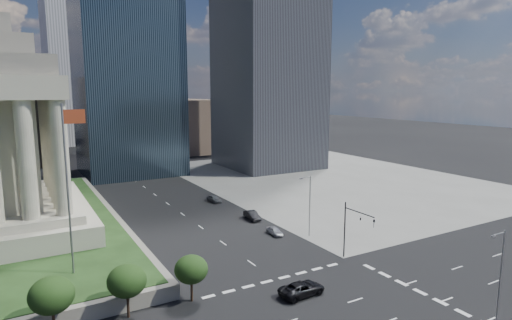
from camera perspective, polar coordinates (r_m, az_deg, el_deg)
ground at (r=133.27m, az=-17.62°, el=-1.30°), size 500.00×500.00×0.00m
sidewalk_ne at (r=116.98m, az=9.59°, el=-2.41°), size 68.00×90.00×0.03m
flagpole at (r=53.64m, az=-23.71°, el=-2.50°), size 2.52×0.24×20.00m
midrise_glass at (r=126.96m, az=-16.89°, el=11.84°), size 26.00×26.00×60.00m
highrise_ne at (r=135.42m, az=1.62°, el=20.57°), size 26.00×28.00×100.00m
building_filler_ne at (r=169.56m, az=-9.34°, el=4.58°), size 20.00×30.00×20.00m
building_filler_nw at (r=158.72m, az=-30.90°, el=4.54°), size 24.00×30.00×28.00m
traffic_signal_ne at (r=60.46m, az=12.91°, el=-8.38°), size 0.30×5.74×8.00m
street_lamp_south at (r=49.36m, az=29.74°, el=-12.96°), size 2.13×0.22×10.00m
street_lamp_north at (r=69.19m, az=7.07°, el=-5.62°), size 2.13×0.22×10.00m
pickup_truck at (r=51.62m, az=6.16°, el=-16.68°), size 5.75×2.90×1.56m
parked_sedan_near at (r=70.89m, az=2.52°, el=-9.43°), size 1.69×3.81×1.27m
parked_sedan_mid at (r=78.81m, az=-0.52°, el=-7.39°), size 2.03×4.81×1.54m
parked_sedan_far at (r=91.29m, az=-5.61°, el=-5.15°), size 4.41×2.03×1.47m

